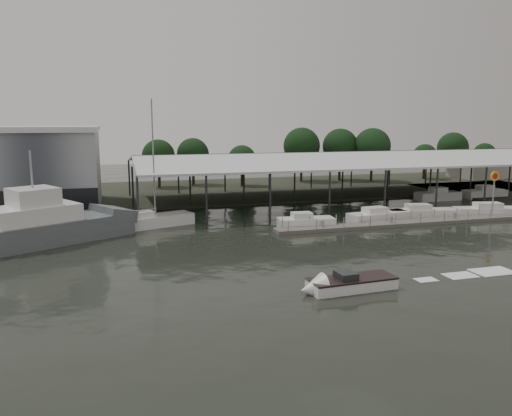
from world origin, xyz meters
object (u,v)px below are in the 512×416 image
object	(u,v)px
grey_trawler	(47,226)
white_sailboat	(150,221)
shell_fuel_sign	(494,186)
speedboat_underway	(344,285)

from	to	relation	value
grey_trawler	white_sailboat	xyz separation A→B (m)	(9.66, 4.37, -0.92)
shell_fuel_sign	grey_trawler	world-z (taller)	grey_trawler
grey_trawler	white_sailboat	size ratio (longest dim) A/B	1.22
shell_fuel_sign	white_sailboat	size ratio (longest dim) A/B	0.41
white_sailboat	speedboat_underway	size ratio (longest dim) A/B	0.77
shell_fuel_sign	white_sailboat	world-z (taller)	white_sailboat
shell_fuel_sign	speedboat_underway	distance (m)	32.35
grey_trawler	white_sailboat	world-z (taller)	white_sailboat
grey_trawler	speedboat_underway	size ratio (longest dim) A/B	0.93
shell_fuel_sign	speedboat_underway	bearing A→B (deg)	-147.22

